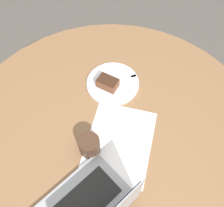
{
  "coord_description": "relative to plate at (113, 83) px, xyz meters",
  "views": [
    {
      "loc": [
        0.46,
        -0.08,
        1.7
      ],
      "look_at": [
        -0.13,
        0.03,
        0.74
      ],
      "focal_mm": 42.0,
      "sensor_mm": 36.0,
      "label": 1
    }
  ],
  "objects": [
    {
      "name": "ground_plane",
      "position": [
        0.26,
        -0.06,
        -0.71
      ],
      "size": [
        12.0,
        12.0,
        0.0
      ],
      "primitive_type": "plane",
      "color": "#4C4742"
    },
    {
      "name": "dining_table",
      "position": [
        0.26,
        -0.06,
        -0.11
      ],
      "size": [
        1.36,
        1.36,
        0.7
      ],
      "color": "brown",
      "rests_on": "ground_plane"
    },
    {
      "name": "paper_document",
      "position": [
        0.3,
        -0.03,
        -0.0
      ],
      "size": [
        0.42,
        0.38,
        0.0
      ],
      "rotation": [
        0.0,
        0.0,
        -0.43
      ],
      "color": "white",
      "rests_on": "dining_table"
    },
    {
      "name": "plate",
      "position": [
        0.0,
        0.0,
        0.0
      ],
      "size": [
        0.25,
        0.25,
        0.01
      ],
      "color": "silver",
      "rests_on": "dining_table"
    },
    {
      "name": "cake_slice",
      "position": [
        0.01,
        -0.03,
        0.03
      ],
      "size": [
        0.11,
        0.11,
        0.05
      ],
      "rotation": [
        0.0,
        0.0,
        0.89
      ],
      "color": "brown",
      "rests_on": "plate"
    },
    {
      "name": "fork",
      "position": [
        -0.01,
        0.05,
        0.01
      ],
      "size": [
        0.04,
        0.17,
        0.0
      ],
      "rotation": [
        0.0,
        0.0,
        7.99
      ],
      "color": "silver",
      "rests_on": "plate"
    },
    {
      "name": "coffee_glass",
      "position": [
        0.31,
        -0.15,
        0.04
      ],
      "size": [
        0.08,
        0.08,
        0.09
      ],
      "color": "#3D2619",
      "rests_on": "dining_table"
    }
  ]
}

